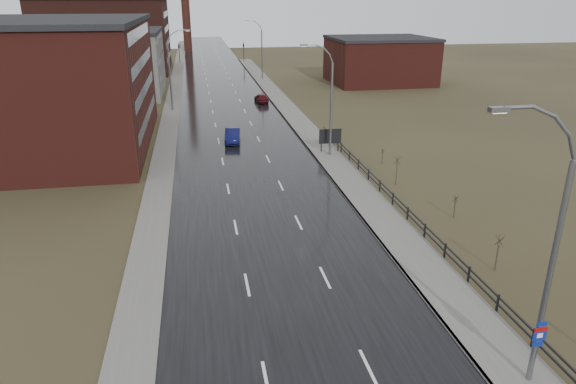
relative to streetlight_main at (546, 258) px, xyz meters
name	(u,v)px	position (x,y,z in m)	size (l,w,h in m)	color
road	(229,112)	(-8.47, 58.00, -6.03)	(14.00, 300.00, 0.06)	black
sidewalk_right	(330,158)	(0.13, 33.00, -5.97)	(3.20, 180.00, 0.18)	#595651
curb_right	(316,159)	(-1.39, 33.00, -5.97)	(0.16, 180.00, 0.18)	slate
sidewalk_left	(171,114)	(-16.67, 58.00, -6.00)	(2.40, 260.00, 0.12)	#595651
warehouse_near	(38,85)	(-29.46, 43.00, 0.70)	(22.44, 28.56, 13.50)	#471914
warehouse_mid	(112,62)	(-26.46, 76.00, -0.80)	(16.32, 20.40, 10.50)	slate
warehouse_far	(106,35)	(-31.47, 106.00, 1.70)	(26.52, 24.48, 15.50)	#331611
building_right	(379,60)	(21.83, 80.00, -1.80)	(18.36, 16.32, 8.50)	#471914
streetlight_main	(546,258)	(0.00, 0.00, 0.00)	(3.91, 0.29, 12.11)	slate
streetlight_right_mid	(329,100)	(0.03, 34.00, -0.22)	(3.36, 0.28, 11.35)	slate
streetlight_left	(172,70)	(-16.17, 60.00, -0.22)	(3.36, 0.28, 11.35)	slate
streetlight_right_far	(260,49)	(0.03, 88.00, -0.22)	(3.36, 0.28, 11.35)	slate
guardrail	(411,216)	(1.83, 16.32, -5.35)	(0.10, 53.05, 1.10)	black
shrub_c	(498,252)	(4.22, 9.12, -4.83)	(0.55, 0.58, 2.32)	#382D23
shrub_d	(455,206)	(5.48, 16.92, -5.10)	(0.43, 0.46, 1.80)	#382D23
shrub_e	(397,170)	(3.90, 24.61, -4.67)	(0.62, 0.65, 2.62)	#382D23
shrub_f	(382,156)	(4.82, 30.67, -5.24)	(0.38, 0.39, 1.54)	#382D23
billboard	(330,137)	(0.63, 35.23, -4.31)	(2.39, 0.17, 2.61)	black
traffic_light_left	(179,44)	(-16.47, 118.00, -1.46)	(0.58, 2.73, 5.30)	black
traffic_light_right	(243,43)	(-0.47, 118.00, -1.46)	(0.58, 2.73, 5.30)	black
car_near	(233,136)	(-9.21, 41.10, -5.29)	(1.64, 4.69, 1.55)	#0B0E3B
car_far	(261,98)	(-2.97, 63.83, -5.34)	(1.69, 4.20, 1.43)	#480C11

